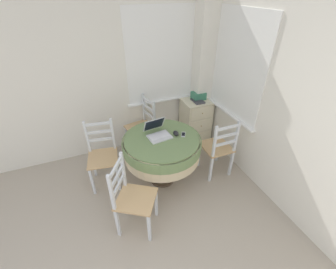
{
  "coord_description": "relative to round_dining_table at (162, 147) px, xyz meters",
  "views": [
    {
      "loc": [
        0.33,
        -0.31,
        2.43
      ],
      "look_at": [
        1.32,
        2.11,
        0.67
      ],
      "focal_mm": 24.0,
      "sensor_mm": 36.0,
      "label": 1
    }
  ],
  "objects": [
    {
      "name": "laptop",
      "position": [
        -0.03,
        0.09,
        0.19
      ],
      "size": [
        0.33,
        0.35,
        0.22
      ],
      "color": "silver",
      "rests_on": "round_dining_table"
    },
    {
      "name": "corner_cabinet",
      "position": [
        0.95,
        0.8,
        -0.22
      ],
      "size": [
        0.49,
        0.46,
        0.77
      ],
      "color": "beige",
      "rests_on": "ground_plane"
    },
    {
      "name": "storage_box",
      "position": [
        1.0,
        0.84,
        0.23
      ],
      "size": [
        0.22,
        0.18,
        0.12
      ],
      "color": "#387A5B",
      "rests_on": "corner_cabinet"
    },
    {
      "name": "dining_chair_near_back_window",
      "position": [
        -0.04,
        0.81,
        -0.14
      ],
      "size": [
        0.49,
        0.47,
        0.95
      ],
      "color": "tan",
      "rests_on": "ground_plane"
    },
    {
      "name": "dining_chair_near_right_window",
      "position": [
        0.8,
        -0.16,
        -0.14
      ],
      "size": [
        0.4,
        0.42,
        0.95
      ],
      "color": "tan",
      "rests_on": "ground_plane"
    },
    {
      "name": "book_on_cabinet",
      "position": [
        0.94,
        0.75,
        0.18
      ],
      "size": [
        0.16,
        0.24,
        0.02
      ],
      "color": "#3F3F44",
      "rests_on": "corner_cabinet"
    },
    {
      "name": "dining_chair_camera_near",
      "position": [
        -0.58,
        -0.58,
        -0.14
      ],
      "size": [
        0.56,
        0.55,
        0.95
      ],
      "color": "tan",
      "rests_on": "ground_plane"
    },
    {
      "name": "cell_phone",
      "position": [
        0.3,
        -0.03,
        0.14
      ],
      "size": [
        0.1,
        0.13,
        0.01
      ],
      "color": "#B2B7BC",
      "rests_on": "round_dining_table"
    },
    {
      "name": "corner_room_shell",
      "position": [
        0.25,
        -0.01,
        0.68
      ],
      "size": [
        4.65,
        4.87,
        2.55
      ],
      "color": "white",
      "rests_on": "ground_plane"
    },
    {
      "name": "computer_mouse",
      "position": [
        0.21,
        0.0,
        0.17
      ],
      "size": [
        0.07,
        0.1,
        0.05
      ],
      "color": "black",
      "rests_on": "round_dining_table"
    },
    {
      "name": "dining_chair_left_flank",
      "position": [
        -0.76,
        0.29,
        -0.14
      ],
      "size": [
        0.46,
        0.47,
        0.95
      ],
      "color": "tan",
      "rests_on": "ground_plane"
    },
    {
      "name": "round_dining_table",
      "position": [
        0.0,
        0.0,
        0.0
      ],
      "size": [
        1.05,
        1.05,
        0.74
      ],
      "color": "#4C3D2D",
      "rests_on": "ground_plane"
    }
  ]
}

